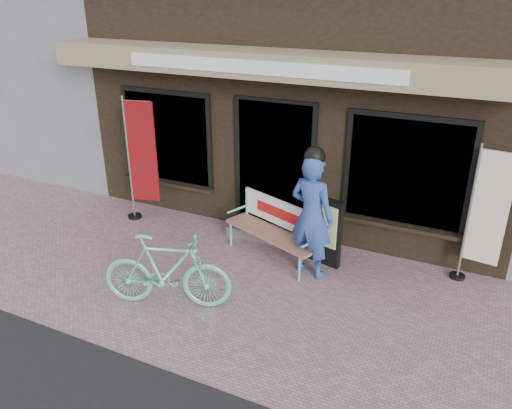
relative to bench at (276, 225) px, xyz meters
The scene contains 9 objects.
ground 1.39m from the bench, 105.82° to the right, with size 70.00×70.00×0.00m, color #A57E88.
storefront 4.48m from the bench, 95.43° to the left, with size 7.00×6.77×6.00m.
neighbor_left_near 10.18m from the bench, 154.33° to the left, with size 10.00×7.00×6.40m, color slate.
bench is the anchor object (origin of this frame).
person 0.78m from the bench, 20.24° to the right, with size 0.71×0.54×1.86m.
bicycle 1.88m from the bench, 112.70° to the right, with size 0.46×1.64×0.98m, color #61BE95.
nobori_red 2.64m from the bench, behind, with size 0.64×0.28×2.14m.
nobori_cream 2.82m from the bench, 10.59° to the left, with size 0.58×0.24×1.94m.
menu_stand 0.73m from the bench, ahead, with size 0.52×0.23×1.02m.
Camera 1 is at (2.92, -4.81, 3.73)m, focal length 35.00 mm.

